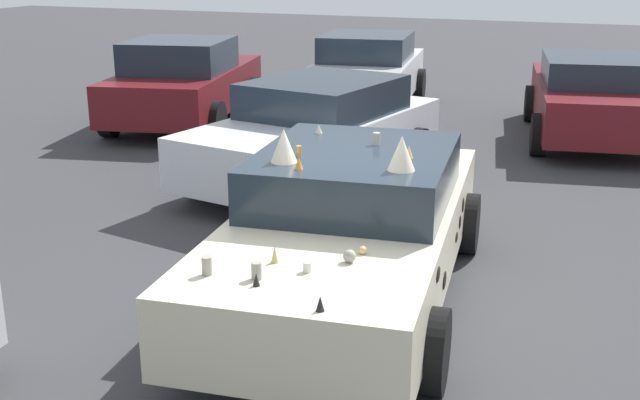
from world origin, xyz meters
TOP-DOWN VIEW (x-y plane):
  - ground_plane at (0.00, 0.00)m, footprint 60.00×60.00m
  - art_car_decorated at (0.03, 0.00)m, footprint 4.82×2.49m
  - parked_sedan_near_left at (8.42, 2.77)m, footprint 4.66×2.55m
  - parked_sedan_row_back_center at (3.34, 1.70)m, footprint 4.39×2.55m
  - parked_sedan_behind_left at (6.02, 5.40)m, footprint 4.50×2.76m
  - parked_sedan_far_left at (7.47, -1.52)m, footprint 4.50×2.55m

SIDE VIEW (x-z plane):
  - ground_plane at x=0.00m, z-range 0.00..0.00m
  - art_car_decorated at x=0.03m, z-range -0.13..1.50m
  - parked_sedan_row_back_center at x=3.34m, z-range 0.02..1.42m
  - parked_sedan_far_left at x=7.47m, z-range 0.02..1.42m
  - parked_sedan_near_left at x=8.42m, z-range 0.00..1.48m
  - parked_sedan_behind_left at x=6.02m, z-range -0.01..1.53m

